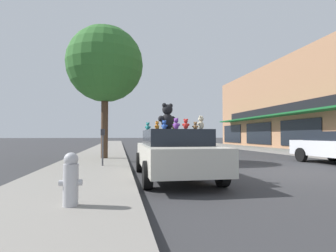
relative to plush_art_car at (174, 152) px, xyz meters
name	(u,v)px	position (x,y,z in m)	size (l,w,h in m)	color
ground_plane	(288,173)	(3.78, 0.26, -0.74)	(260.00, 260.00, 0.00)	#333335
sidewalk_near	(81,176)	(-2.55, 0.26, -0.66)	(2.76, 90.00, 0.16)	gray
plush_art_car	(174,152)	(0.00, 0.00, 0.00)	(2.01, 4.58, 1.36)	beige
teddy_bear_giant	(167,117)	(-0.14, 0.26, 1.00)	(0.60, 0.44, 0.79)	black
teddy_bear_brown	(195,126)	(0.62, -0.05, 0.74)	(0.18, 0.12, 0.24)	olive
teddy_bear_red	(186,124)	(0.08, -1.05, 0.75)	(0.19, 0.14, 0.26)	red
teddy_bear_cream	(201,123)	(0.60, -0.63, 0.80)	(0.25, 0.25, 0.37)	beige
teddy_bear_teal	(148,126)	(-0.65, 0.86, 0.75)	(0.20, 0.14, 0.26)	teal
teddy_bear_yellow	(174,127)	(0.10, 0.43, 0.73)	(0.16, 0.15, 0.22)	yellow
teddy_bear_white	(170,125)	(-0.04, 0.44, 0.77)	(0.22, 0.19, 0.30)	white
teddy_bear_orange	(157,126)	(-0.46, 0.18, 0.75)	(0.18, 0.18, 0.26)	orange
teddy_bear_purple	(176,124)	(-0.03, -0.45, 0.77)	(0.21, 0.22, 0.31)	purple
teddy_bear_blue	(164,125)	(-0.29, -0.07, 0.75)	(0.19, 0.17, 0.27)	blue
street_tree	(105,64)	(-2.21, 5.24, 3.81)	(3.55, 3.55, 6.18)	#473323
fire_hydrant	(71,179)	(-2.23, -3.17, -0.18)	(0.33, 0.22, 0.79)	#B2B2B7
parking_meter	(103,142)	(-2.09, 2.08, 0.23)	(0.14, 0.10, 1.27)	#4C4C51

